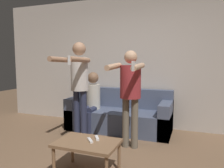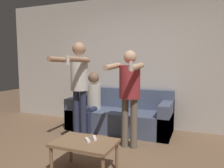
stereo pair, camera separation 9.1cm
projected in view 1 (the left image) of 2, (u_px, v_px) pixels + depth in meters
The scene contains 8 objects.
wall_back at pixel (136, 62), 4.56m from camera, with size 6.40×0.06×2.70m.
couch at pixel (119, 116), 4.36m from camera, with size 2.03×0.79×0.80m.
person_standing_left at pixel (79, 80), 3.67m from camera, with size 0.41×0.75×1.69m.
person_standing_right at pixel (130, 88), 3.38m from camera, with size 0.44×0.71×1.54m.
person_seated at pixel (92, 98), 4.36m from camera, with size 0.28×0.51×1.15m.
coffee_table at pixel (87, 145), 2.64m from camera, with size 0.75×0.51×0.41m.
remote_near at pixel (90, 140), 2.64m from camera, with size 0.13×0.14×0.02m.
remote_far at pixel (97, 138), 2.72m from camera, with size 0.11×0.15×0.02m.
Camera 1 is at (1.14, -2.34, 1.38)m, focal length 35.00 mm.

